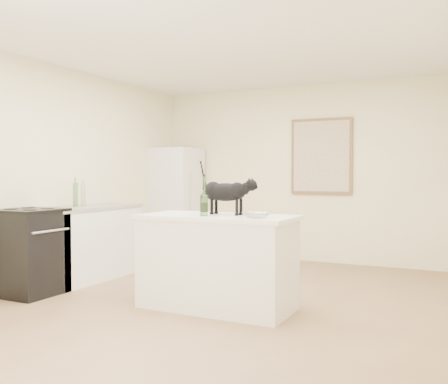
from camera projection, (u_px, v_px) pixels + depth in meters
floor at (217, 302)px, 5.05m from camera, size 5.50×5.50×0.00m
ceiling at (217, 42)px, 4.96m from camera, size 5.50×5.50×0.00m
wall_back at (302, 173)px, 7.46m from camera, size 4.50×0.00×4.50m
wall_left at (51, 173)px, 6.01m from camera, size 0.00×5.50×5.50m
island_base at (217, 264)px, 4.81m from camera, size 1.44×0.67×0.86m
island_top at (217, 217)px, 4.80m from camera, size 1.50×0.70×0.04m
left_cabinets at (88, 244)px, 6.17m from camera, size 0.60×1.40×0.86m
left_countertop at (87, 208)px, 6.16m from camera, size 0.62×1.44×0.04m
stove at (30, 253)px, 5.37m from camera, size 0.60×0.60×0.90m
fridge at (176, 202)px, 7.99m from camera, size 0.68×0.68×1.70m
artwork_frame at (321, 156)px, 7.29m from camera, size 0.90×0.03×1.10m
artwork_canvas at (321, 156)px, 7.28m from camera, size 0.82×0.00×1.02m
black_cat at (225, 195)px, 4.84m from camera, size 0.57×0.20×0.39m
wine_bottle at (204, 198)px, 4.69m from camera, size 0.08×0.08×0.34m
glass_bowl at (256, 215)px, 4.42m from camera, size 0.28×0.28×0.06m
fridge_paper at (195, 180)px, 7.83m from camera, size 0.02×0.12×0.16m
counter_bottle_cluster at (79, 195)px, 6.07m from camera, size 0.09×0.16×0.29m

